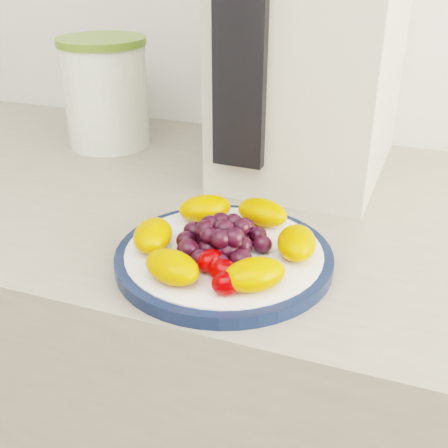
% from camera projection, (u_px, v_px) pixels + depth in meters
% --- Properties ---
extents(counter, '(3.50, 0.60, 0.90)m').
position_uv_depth(counter, '(208.00, 420.00, 1.01)').
color(counter, gray).
rests_on(counter, floor).
extents(cabinet_face, '(3.48, 0.58, 0.84)m').
position_uv_depth(cabinet_face, '(209.00, 431.00, 1.03)').
color(cabinet_face, '#907B55').
rests_on(cabinet_face, floor).
extents(plate_rim, '(0.24, 0.24, 0.01)m').
position_uv_depth(plate_rim, '(224.00, 258.00, 0.63)').
color(plate_rim, '#0D1A38').
rests_on(plate_rim, counter).
extents(plate_face, '(0.22, 0.22, 0.02)m').
position_uv_depth(plate_face, '(224.00, 257.00, 0.63)').
color(plate_face, white).
rests_on(plate_face, counter).
extents(canister, '(0.18, 0.18, 0.17)m').
position_uv_depth(canister, '(106.00, 96.00, 0.95)').
color(canister, '#4F7016').
rests_on(canister, counter).
extents(canister_lid, '(0.18, 0.18, 0.01)m').
position_uv_depth(canister_lid, '(101.00, 41.00, 0.91)').
color(canister_lid, '#5B7E29').
rests_on(canister_lid, canister).
extents(appliance_body, '(0.23, 0.32, 0.39)m').
position_uv_depth(appliance_body, '(316.00, 39.00, 0.80)').
color(appliance_body, beige).
rests_on(appliance_body, counter).
extents(appliance_panel, '(0.07, 0.02, 0.29)m').
position_uv_depth(appliance_panel, '(240.00, 52.00, 0.68)').
color(appliance_panel, black).
rests_on(appliance_panel, appliance_body).
extents(fruit_plate, '(0.21, 0.21, 0.04)m').
position_uv_depth(fruit_plate, '(223.00, 240.00, 0.61)').
color(fruit_plate, '#D96E00').
rests_on(fruit_plate, plate_face).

